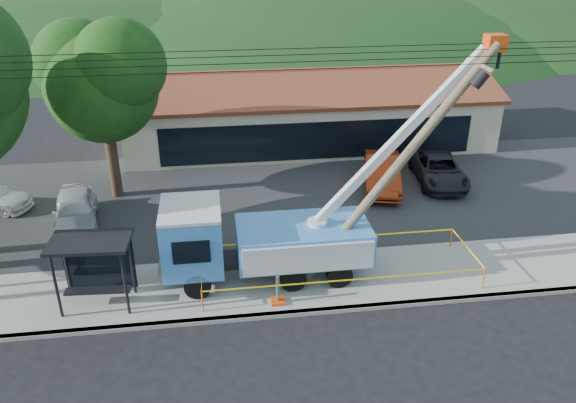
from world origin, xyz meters
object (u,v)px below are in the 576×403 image
(utility_truck, at_px, (261,237))
(car_red, at_px, (381,189))
(bus_shelter, at_px, (93,255))
(leaning_pole, at_px, (405,157))
(car_silver, at_px, (79,226))
(car_dark, at_px, (437,183))

(utility_truck, height_order, car_red, utility_truck)
(utility_truck, height_order, bus_shelter, utility_truck)
(utility_truck, xyz_separation_m, bus_shelter, (-5.98, -0.91, 0.24))
(leaning_pole, height_order, bus_shelter, leaning_pole)
(car_red, bearing_deg, leaning_pole, -89.11)
(leaning_pole, distance_m, car_red, 9.53)
(leaning_pole, xyz_separation_m, bus_shelter, (-11.19, -0.47, -2.89))
(bus_shelter, distance_m, car_silver, 6.96)
(bus_shelter, distance_m, car_dark, 18.50)
(utility_truck, relative_size, car_silver, 2.67)
(leaning_pole, bearing_deg, car_silver, 156.13)
(leaning_pole, distance_m, bus_shelter, 11.57)
(car_red, bearing_deg, utility_truck, -119.42)
(car_silver, distance_m, car_dark, 18.38)
(utility_truck, distance_m, bus_shelter, 6.06)
(utility_truck, bearing_deg, bus_shelter, -171.38)
(car_silver, bearing_deg, car_red, -1.55)
(leaning_pole, bearing_deg, utility_truck, 175.25)
(utility_truck, distance_m, car_red, 10.42)
(utility_truck, xyz_separation_m, car_red, (7.00, 7.49, -1.85))
(car_red, height_order, car_dark, car_red)
(utility_truck, distance_m, leaning_pole, 6.09)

